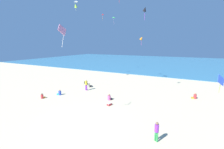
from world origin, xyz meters
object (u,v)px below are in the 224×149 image
object	(u,v)px
kite_red	(102,14)
person_2	(109,98)
person_1	(42,96)
person_4	(60,93)
person_0	(86,84)
person_5	(157,130)
kite_black	(145,9)
cooler_box	(109,104)
person_3	(195,97)
kite_lime	(76,6)
kite_blue	(221,80)
kite_pink	(62,30)
beach_chair_mid_beach	(90,85)
kite_green	(114,18)
beach_chair_near_camera	(86,83)
kite_white	(76,1)
kite_orange	(141,38)

from	to	relation	value
kite_red	person_2	bearing A→B (deg)	-57.36
person_1	person_4	bearing A→B (deg)	-16.00
person_2	person_0	bearing A→B (deg)	97.10
person_0	person_1	size ratio (longest dim) A/B	2.49
person_0	person_5	world-z (taller)	person_0
kite_red	person_0	bearing A→B (deg)	-69.10
kite_black	person_2	bearing A→B (deg)	-129.20
cooler_box	person_3	distance (m)	11.33
kite_lime	kite_blue	size ratio (longest dim) A/B	0.72
person_0	person_3	distance (m)	15.25
kite_pink	kite_red	world-z (taller)	kite_red
beach_chair_mid_beach	kite_pink	bearing A→B (deg)	-98.55
kite_lime	kite_green	world-z (taller)	kite_green
beach_chair_near_camera	kite_black	size ratio (longest dim) A/B	0.49
beach_chair_near_camera	beach_chair_mid_beach	world-z (taller)	beach_chair_near_camera
kite_pink	kite_lime	bearing A→B (deg)	125.54
cooler_box	person_0	bearing A→B (deg)	149.01
beach_chair_mid_beach	kite_black	world-z (taller)	kite_black
kite_lime	kite_red	size ratio (longest dim) A/B	0.72
kite_white	kite_orange	bearing A→B (deg)	30.06
kite_green	kite_black	distance (m)	21.51
kite_pink	person_2	bearing A→B (deg)	86.58
person_0	kite_lime	xyz separation A→B (m)	(-3.91, 3.04, 12.31)
kite_blue	beach_chair_mid_beach	bearing A→B (deg)	161.25
person_2	beach_chair_near_camera	bearing A→B (deg)	85.16
person_1	person_3	distance (m)	19.95
person_1	person_3	xyz separation A→B (m)	(17.83, 8.95, 0.03)
cooler_box	person_4	xyz separation A→B (m)	(-7.93, 0.07, 0.15)
kite_orange	kite_blue	bearing A→B (deg)	-54.54
person_4	person_3	bearing A→B (deg)	-167.74
person_1	kite_black	xyz separation A→B (m)	(11.21, 7.26, 11.08)
person_4	kite_blue	size ratio (longest dim) A/B	0.52
beach_chair_mid_beach	kite_lime	size ratio (longest dim) A/B	0.76
person_1	person_3	size ratio (longest dim) A/B	0.88
person_3	beach_chair_mid_beach	bearing A→B (deg)	-0.74
cooler_box	person_0	distance (m)	6.95
beach_chair_near_camera	person_5	distance (m)	17.84
kite_green	person_2	bearing A→B (deg)	-64.96
beach_chair_mid_beach	kite_black	size ratio (longest dim) A/B	0.50
person_4	kite_red	distance (m)	23.11
person_1	kite_white	bearing A→B (deg)	23.86
kite_green	kite_red	size ratio (longest dim) A/B	1.20
kite_blue	kite_red	distance (m)	30.25
person_0	person_1	xyz separation A→B (m)	(-2.99, -5.52, -0.74)
beach_chair_near_camera	kite_lime	world-z (taller)	kite_lime
person_2	kite_red	distance (m)	24.21
kite_orange	person_2	bearing A→B (deg)	-89.57
person_1	kite_green	xyz separation A→B (m)	(-1.63, 24.34, 13.61)
person_4	kite_pink	world-z (taller)	kite_pink
person_1	kite_orange	size ratio (longest dim) A/B	0.38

